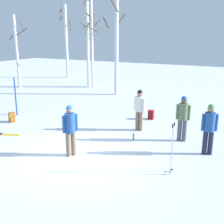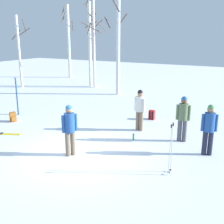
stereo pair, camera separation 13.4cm
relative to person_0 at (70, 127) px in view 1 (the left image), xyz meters
The scene contains 16 objects.
ground_plane 1.01m from the person_0, 51.12° to the left, with size 60.00×60.00×0.00m, color white.
person_0 is the anchor object (origin of this frame).
person_1 4.16m from the person_0, 46.45° to the left, with size 0.51×0.34×1.72m.
person_2 3.52m from the person_0, 73.56° to the left, with size 0.51×0.34×1.72m.
person_3 4.51m from the person_0, 29.33° to the left, with size 0.49×0.34×1.72m.
ski_pair_planted_0 5.86m from the person_0, 153.40° to the left, with size 0.17×0.07×1.87m.
ski_pair_lying_0 3.84m from the person_0, behind, with size 1.63×0.86×0.05m.
ski_poles_0 3.27m from the person_0, ahead, with size 0.07×0.27×1.51m.
backpack_0 4.92m from the person_0, 159.77° to the left, with size 0.34×0.32×0.44m.
backpack_1 5.22m from the person_0, 79.98° to the left, with size 0.27×0.29×0.44m.
water_bottle_0 2.71m from the person_0, 61.17° to the left, with size 0.07×0.07×0.25m.
birch_tree_0 13.70m from the person_0, 142.78° to the left, with size 1.43×0.97×5.25m.
birch_tree_1 17.85m from the person_0, 127.34° to the left, with size 1.13×1.12×6.48m.
birch_tree_2 12.86m from the person_0, 120.07° to the left, with size 1.64×1.66×6.20m.
birch_tree_3 12.53m from the person_0, 118.66° to the left, with size 1.58×1.48×6.60m.
birch_tree_4 10.28m from the person_0, 108.72° to the left, with size 1.53×1.54×7.58m.
Camera 1 is at (4.97, -6.91, 3.82)m, focal length 43.99 mm.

